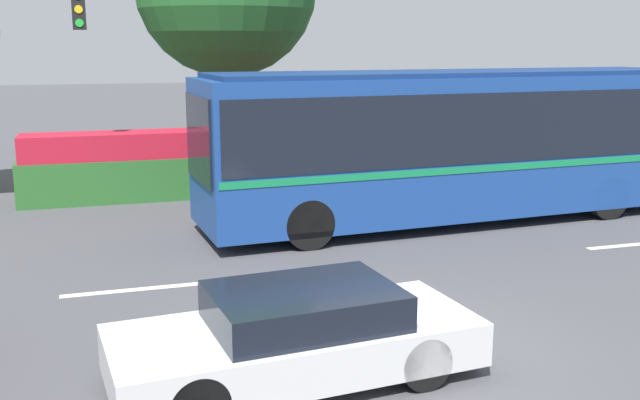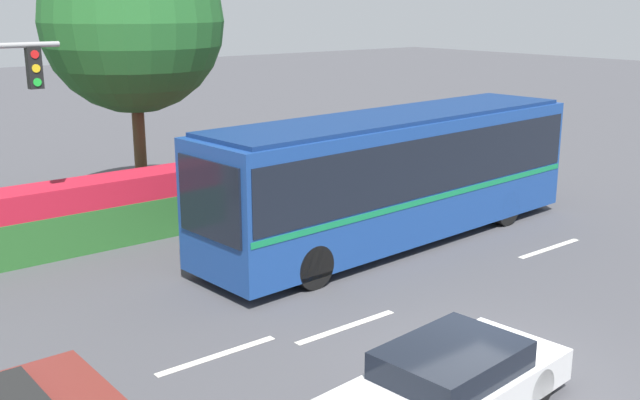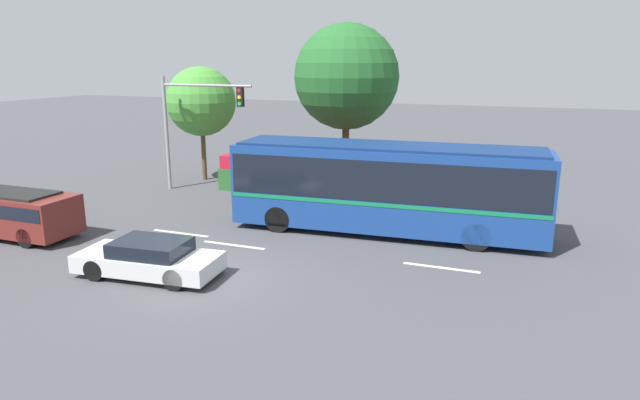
{
  "view_description": "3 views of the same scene",
  "coord_description": "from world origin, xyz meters",
  "views": [
    {
      "loc": [
        -3.73,
        -8.27,
        3.92
      ],
      "look_at": [
        0.06,
        4.02,
        1.19
      ],
      "focal_mm": 41.19,
      "sensor_mm": 36.0,
      "label": 1
    },
    {
      "loc": [
        -9.47,
        -7.18,
        6.06
      ],
      "look_at": [
        1.11,
        5.99,
        1.64
      ],
      "focal_mm": 42.3,
      "sensor_mm": 36.0,
      "label": 2
    },
    {
      "loc": [
        8.85,
        -13.32,
        6.35
      ],
      "look_at": [
        2.65,
        2.87,
        1.97
      ],
      "focal_mm": 31.19,
      "sensor_mm": 36.0,
      "label": 3
    }
  ],
  "objects": [
    {
      "name": "ground_plane",
      "position": [
        0.0,
        0.0,
        0.0
      ],
      "size": [
        140.0,
        140.0,
        0.0
      ],
      "primitive_type": "plane",
      "color": "#444449"
    },
    {
      "name": "flowering_hedge",
      "position": [
        -0.68,
        10.91,
        0.85
      ],
      "size": [
        9.96,
        1.24,
        1.74
      ],
      "color": "#286028",
      "rests_on": "ground"
    },
    {
      "name": "sedan_foreground",
      "position": [
        -1.6,
        -0.43,
        0.55
      ],
      "size": [
        4.46,
        2.13,
        1.13
      ],
      "rotation": [
        0.0,
        0.0,
        3.23
      ],
      "color": "silver",
      "rests_on": "ground"
    },
    {
      "name": "city_bus",
      "position": [
        3.96,
        6.38,
        1.91
      ],
      "size": [
        11.7,
        3.29,
        3.35
      ],
      "rotation": [
        0.0,
        0.0,
        3.2
      ],
      "color": "navy",
      "rests_on": "ground"
    },
    {
      "name": "lane_stripe_mid",
      "position": [
        6.54,
        3.38,
        0.01
      ],
      "size": [
        2.4,
        0.16,
        0.01
      ],
      "primitive_type": "cube",
      "color": "silver",
      "rests_on": "ground"
    },
    {
      "name": "lane_stripe_far",
      "position": [
        -3.23,
        3.49,
        0.01
      ],
      "size": [
        2.4,
        0.16,
        0.01
      ],
      "primitive_type": "cube",
      "color": "silver",
      "rests_on": "ground"
    },
    {
      "name": "lane_stripe_near",
      "position": [
        -0.64,
        2.98,
        0.01
      ],
      "size": [
        2.4,
        0.16,
        0.01
      ],
      "primitive_type": "cube",
      "color": "silver",
      "rests_on": "ground"
    }
  ]
}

